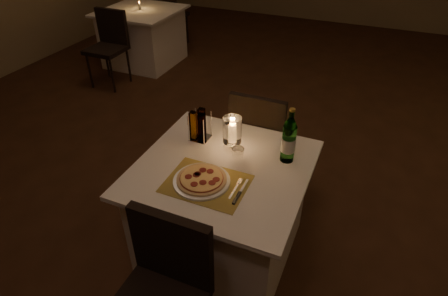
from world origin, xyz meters
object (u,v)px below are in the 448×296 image
at_px(pizza, 202,179).
at_px(water_bottle, 289,140).
at_px(chair_near, 163,283).
at_px(neighbor_table_left, 143,37).
at_px(tumbler, 238,154).
at_px(main_table, 223,211).
at_px(chair_far, 260,133).
at_px(plate, 202,181).
at_px(hurricane_candle, 232,131).

height_order(pizza, water_bottle, water_bottle).
xyz_separation_m(chair_near, neighbor_table_left, (-2.37, 3.41, -0.18)).
bearing_deg(neighbor_table_left, chair_near, -55.22).
bearing_deg(tumbler, main_table, -117.30).
relative_size(chair_far, water_bottle, 2.57).
relative_size(main_table, neighbor_table_left, 1.00).
bearing_deg(plate, hurricane_candle, 84.99).
relative_size(chair_far, tumbler, 11.81).
distance_m(plate, neighbor_table_left, 3.71).
bearing_deg(main_table, plate, -105.52).
relative_size(main_table, plate, 3.12).
bearing_deg(chair_near, hurricane_candle, 91.12).
height_order(chair_far, neighbor_table_left, chair_far).
height_order(chair_near, tumbler, chair_near).
bearing_deg(neighbor_table_left, hurricane_candle, -46.83).
bearing_deg(main_table, chair_near, -90.00).
relative_size(chair_near, neighbor_table_left, 0.90).
xyz_separation_m(main_table, pizza, (-0.05, -0.18, 0.39)).
xyz_separation_m(main_table, neighbor_table_left, (-2.37, 2.69, 0.00)).
height_order(chair_near, pizza, chair_near).
bearing_deg(chair_far, chair_near, -90.00).
distance_m(chair_far, tumbler, 0.65).
bearing_deg(tumbler, plate, -110.09).
relative_size(chair_far, hurricane_candle, 4.01).
height_order(water_bottle, hurricane_candle, water_bottle).
distance_m(tumbler, water_bottle, 0.31).
height_order(chair_near, chair_far, same).
bearing_deg(pizza, hurricane_candle, 85.02).
bearing_deg(hurricane_candle, chair_near, -88.88).
height_order(chair_near, hurricane_candle, hurricane_candle).
distance_m(pizza, water_bottle, 0.56).
xyz_separation_m(chair_near, water_bottle, (0.33, 0.93, 0.33)).
distance_m(tumbler, hurricane_candle, 0.14).
xyz_separation_m(pizza, water_bottle, (0.38, 0.39, 0.11)).
bearing_deg(hurricane_candle, plate, -95.01).
xyz_separation_m(chair_near, hurricane_candle, (-0.02, 0.90, 0.32)).
relative_size(pizza, hurricane_candle, 1.25).
xyz_separation_m(chair_far, hurricane_candle, (-0.02, -0.52, 0.32)).
xyz_separation_m(water_bottle, hurricane_candle, (-0.35, -0.02, -0.01)).
bearing_deg(neighbor_table_left, main_table, -48.70).
height_order(chair_near, plate, chair_near).
bearing_deg(chair_near, water_bottle, 70.45).
bearing_deg(plate, water_bottle, 46.01).
bearing_deg(chair_far, water_bottle, -56.72).
bearing_deg(plate, chair_far, 86.80).
bearing_deg(chair_near, neighbor_table_left, 124.78).
distance_m(main_table, chair_near, 0.74).
height_order(hurricane_candle, neighbor_table_left, hurricane_candle).
xyz_separation_m(tumbler, water_bottle, (0.27, 0.11, 0.10)).
relative_size(pizza, water_bottle, 0.80).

